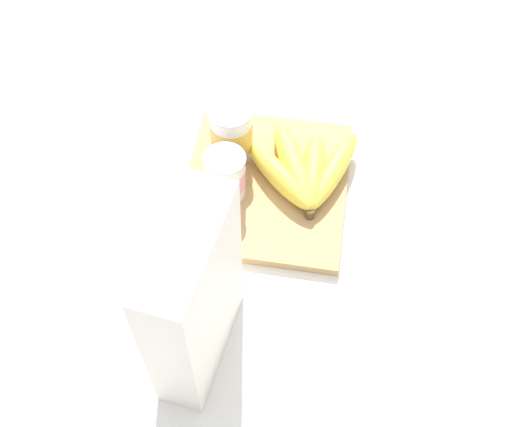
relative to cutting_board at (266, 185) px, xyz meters
name	(u,v)px	position (x,y,z in m)	size (l,w,h in m)	color
ground_plane	(266,188)	(0.00, 0.00, -0.01)	(2.40, 2.40, 0.00)	silver
cutting_board	(266,185)	(0.00, 0.00, 0.00)	(0.29, 0.26, 0.02)	tan
cereal_box	(195,300)	(-0.28, 0.04, 0.13)	(0.17, 0.06, 0.27)	white
yogurt_cup_front	(226,176)	(-0.03, 0.06, 0.05)	(0.06, 0.06, 0.08)	white
yogurt_cup_back	(231,132)	(0.05, 0.06, 0.06)	(0.07, 0.07, 0.10)	white
banana_bunch	(304,170)	(0.02, -0.06, 0.03)	(0.18, 0.20, 0.04)	yellow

